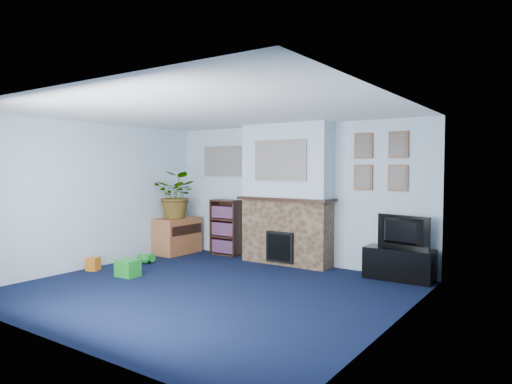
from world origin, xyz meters
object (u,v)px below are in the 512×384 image
Objects in this scene: tv_stand at (399,265)px; television at (400,232)px; bookshelf at (226,228)px; sideboard at (177,235)px.

tv_stand is 0.48m from television.
bookshelf is (-3.32, 0.06, -0.21)m from television.
tv_stand is 1.12× the size of sideboard.
television is 0.79× the size of bookshelf.
television is at bearing -0.97° from bookshelf.
sideboard is (-4.19, -0.34, 0.12)m from tv_stand.
sideboard is at bearing -175.32° from tv_stand.
bookshelf is 1.19× the size of sideboard.
tv_stand is 3.33m from bookshelf.
sideboard is (-0.87, -0.42, -0.15)m from bookshelf.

